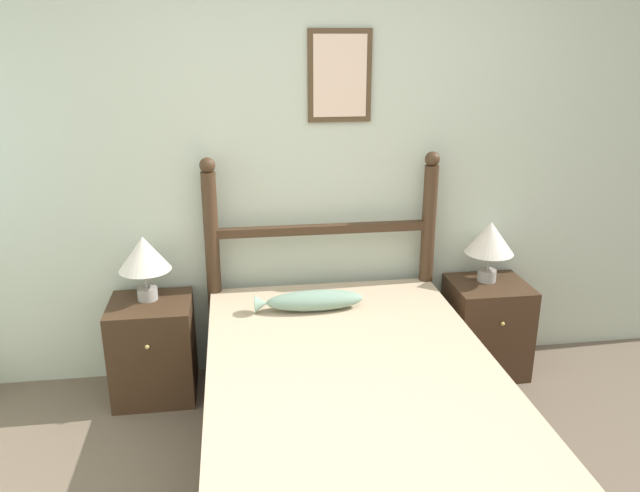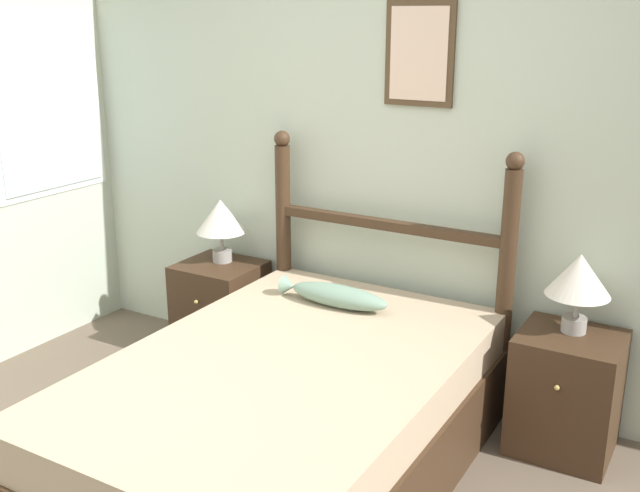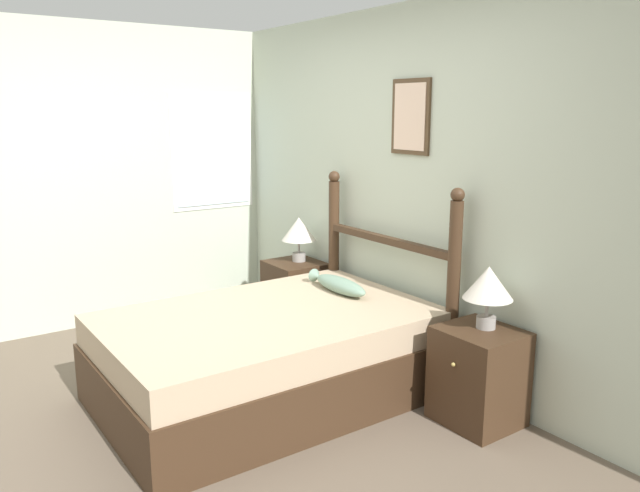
{
  "view_description": "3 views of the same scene",
  "coord_description": "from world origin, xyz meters",
  "px_view_note": "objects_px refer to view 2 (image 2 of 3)",
  "views": [
    {
      "loc": [
        -0.53,
        -1.86,
        2.01
      ],
      "look_at": [
        -0.12,
        1.01,
        1.03
      ],
      "focal_mm": 35.0,
      "sensor_mm": 36.0,
      "label": 1
    },
    {
      "loc": [
        1.58,
        -1.82,
        1.98
      ],
      "look_at": [
        -0.06,
        0.98,
        0.97
      ],
      "focal_mm": 42.0,
      "sensor_mm": 36.0,
      "label": 2
    },
    {
      "loc": [
        3.28,
        -1.29,
        1.85
      ],
      "look_at": [
        0.03,
        0.98,
        0.97
      ],
      "focal_mm": 35.0,
      "sensor_mm": 36.0,
      "label": 3
    }
  ],
  "objects_px": {
    "nightstand_right": "(566,393)",
    "table_lamp_left": "(221,218)",
    "table_lamp_right": "(579,277)",
    "fish_pillow": "(335,295)",
    "bed": "(285,420)",
    "nightstand_left": "(221,310)"
  },
  "relations": [
    {
      "from": "table_lamp_right",
      "to": "table_lamp_left",
      "type": "bearing_deg",
      "value": 179.92
    },
    {
      "from": "nightstand_right",
      "to": "table_lamp_left",
      "type": "height_order",
      "value": "table_lamp_left"
    },
    {
      "from": "table_lamp_left",
      "to": "fish_pillow",
      "type": "relative_size",
      "value": 0.63
    },
    {
      "from": "table_lamp_left",
      "to": "fish_pillow",
      "type": "distance_m",
      "value": 0.97
    },
    {
      "from": "nightstand_right",
      "to": "table_lamp_left",
      "type": "relative_size",
      "value": 1.55
    },
    {
      "from": "fish_pillow",
      "to": "table_lamp_left",
      "type": "bearing_deg",
      "value": 164.24
    },
    {
      "from": "table_lamp_right",
      "to": "nightstand_right",
      "type": "bearing_deg",
      "value": -82.99
    },
    {
      "from": "bed",
      "to": "nightstand_right",
      "type": "height_order",
      "value": "nightstand_right"
    },
    {
      "from": "table_lamp_left",
      "to": "table_lamp_right",
      "type": "bearing_deg",
      "value": -0.08
    },
    {
      "from": "bed",
      "to": "table_lamp_left",
      "type": "relative_size",
      "value": 5.54
    },
    {
      "from": "table_lamp_right",
      "to": "nightstand_left",
      "type": "bearing_deg",
      "value": -178.69
    },
    {
      "from": "fish_pillow",
      "to": "nightstand_left",
      "type": "bearing_deg",
      "value": 166.98
    },
    {
      "from": "bed",
      "to": "table_lamp_left",
      "type": "height_order",
      "value": "table_lamp_left"
    },
    {
      "from": "bed",
      "to": "nightstand_right",
      "type": "xyz_separation_m",
      "value": [
        1.01,
        0.86,
        0.01
      ]
    },
    {
      "from": "bed",
      "to": "nightstand_right",
      "type": "bearing_deg",
      "value": 40.37
    },
    {
      "from": "bed",
      "to": "fish_pillow",
      "type": "bearing_deg",
      "value": 99.88
    },
    {
      "from": "table_lamp_left",
      "to": "fish_pillow",
      "type": "height_order",
      "value": "table_lamp_left"
    },
    {
      "from": "table_lamp_left",
      "to": "nightstand_left",
      "type": "bearing_deg",
      "value": -76.92
    },
    {
      "from": "table_lamp_right",
      "to": "bed",
      "type": "bearing_deg",
      "value": -137.98
    },
    {
      "from": "nightstand_left",
      "to": "table_lamp_right",
      "type": "bearing_deg",
      "value": 1.31
    },
    {
      "from": "bed",
      "to": "nightstand_left",
      "type": "height_order",
      "value": "nightstand_left"
    },
    {
      "from": "table_lamp_left",
      "to": "table_lamp_right",
      "type": "relative_size",
      "value": 1.0
    }
  ]
}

